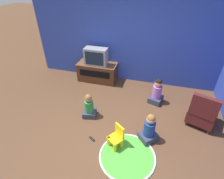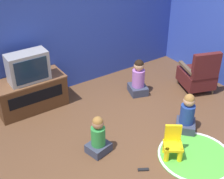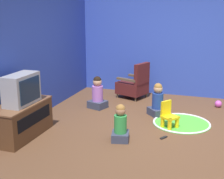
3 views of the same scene
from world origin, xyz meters
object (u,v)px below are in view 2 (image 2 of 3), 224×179
at_px(tv_cabinet, 31,93).
at_px(child_watching_right, 187,115).
at_px(remote_control, 143,170).
at_px(black_armchair, 198,75).
at_px(yellow_kid_chair, 173,145).
at_px(television, 28,67).
at_px(child_watching_center, 138,79).
at_px(child_watching_left, 98,137).

distance_m(tv_cabinet, child_watching_right, 2.64).
height_order(tv_cabinet, remote_control, tv_cabinet).
height_order(black_armchair, yellow_kid_chair, black_armchair).
height_order(television, black_armchair, television).
distance_m(yellow_kid_chair, remote_control, 0.55).
distance_m(yellow_kid_chair, child_watching_center, 1.75).
bearing_deg(television, child_watching_center, -17.89).
xyz_separation_m(television, child_watching_right, (1.77, -1.90, -0.53)).
bearing_deg(tv_cabinet, remote_control, -73.67).
bearing_deg(remote_control, black_armchair, -123.45).
bearing_deg(child_watching_center, yellow_kid_chair, 176.04).
relative_size(yellow_kid_chair, child_watching_center, 0.69).
bearing_deg(child_watching_center, tv_cabinet, 88.56).
relative_size(child_watching_left, child_watching_right, 0.92).
height_order(black_armchair, remote_control, black_armchair).
height_order(television, child_watching_center, television).
height_order(yellow_kid_chair, child_watching_center, child_watching_center).
xyz_separation_m(yellow_kid_chair, child_watching_left, (-0.82, 0.66, 0.07)).
bearing_deg(television, tv_cabinet, 90.00).
bearing_deg(child_watching_right, tv_cabinet, 89.24).
relative_size(black_armchair, child_watching_right, 1.30).
xyz_separation_m(black_armchair, child_watching_right, (-1.07, -0.77, -0.04)).
distance_m(television, child_watching_center, 2.00).
bearing_deg(child_watching_right, child_watching_center, 44.17).
bearing_deg(remote_control, child_watching_right, -133.94).
distance_m(child_watching_right, remote_control, 1.18).
bearing_deg(black_armchair, child_watching_left, 29.37).
bearing_deg(child_watching_left, child_watching_center, 20.20).
bearing_deg(child_watching_right, remote_control, 153.05).
relative_size(black_armchair, yellow_kid_chair, 1.79).
distance_m(child_watching_center, remote_control, 2.02).
relative_size(yellow_kid_chair, child_watching_left, 0.78).
height_order(tv_cabinet, child_watching_center, child_watching_center).
height_order(child_watching_center, child_watching_right, child_watching_center).
bearing_deg(black_armchair, tv_cabinet, -3.09).
height_order(yellow_kid_chair, child_watching_left, child_watching_left).
bearing_deg(black_armchair, television, -2.11).
xyz_separation_m(television, black_armchair, (2.84, -1.13, -0.50)).
relative_size(child_watching_left, child_watching_center, 0.88).
bearing_deg(television, child_watching_right, -47.03).
xyz_separation_m(child_watching_center, remote_control, (-1.17, -1.62, -0.29)).
relative_size(television, remote_control, 4.34).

